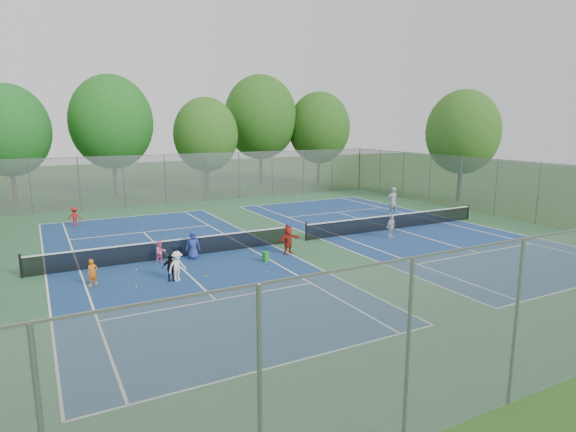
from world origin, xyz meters
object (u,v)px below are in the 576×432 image
Objects in this scene: net_left at (171,249)px; ball_crate at (177,250)px; net_right at (395,222)px; instructor at (393,201)px; ball_hopper at (266,257)px.

ball_crate is at bearing 58.35° from net_left.
net_right is 13.50m from ball_crate.
instructor reaches higher than net_left.
instructor reaches higher than net_right.
ball_hopper is at bearing -165.06° from net_right.
ball_hopper is (3.81, -2.72, -0.21)m from net_left.
instructor reaches higher than ball_hopper.
net_left is 4.69m from ball_hopper.
net_right is 10.55m from ball_hopper.
net_right is at bearing 14.94° from ball_hopper.
ball_hopper reaches higher than ball_crate.
ball_crate is at bearing 176.37° from net_right.
instructor is (2.84, 3.63, 0.56)m from net_right.
ball_hopper is 0.25× the size of instructor.
net_left reaches higher than ball_hopper.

